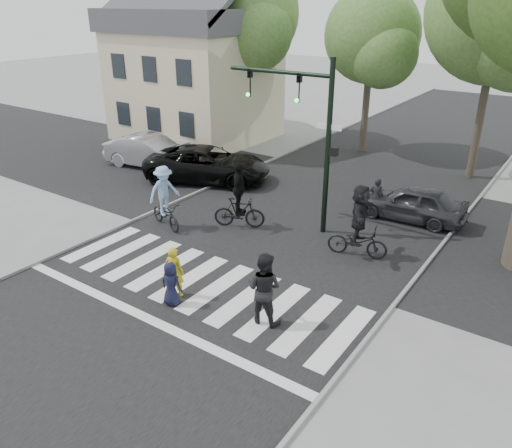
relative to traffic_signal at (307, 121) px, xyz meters
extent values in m
plane|color=gray|center=(-0.35, -6.20, -3.90)|extent=(120.00, 120.00, 0.00)
cube|color=black|center=(-0.35, -1.20, -3.90)|extent=(10.00, 70.00, 0.01)
cube|color=black|center=(-0.35, 1.80, -3.89)|extent=(70.00, 10.00, 0.01)
cube|color=gray|center=(-5.40, -1.20, -3.85)|extent=(0.10, 70.00, 0.10)
cube|color=gray|center=(4.70, -1.20, -3.85)|extent=(0.10, 70.00, 0.10)
cube|color=silver|center=(-4.85, -5.20, -3.89)|extent=(0.55, 3.00, 0.01)
cube|color=silver|center=(-3.85, -5.20, -3.89)|extent=(0.55, 3.00, 0.01)
cube|color=silver|center=(-2.85, -5.20, -3.89)|extent=(0.55, 3.00, 0.01)
cube|color=silver|center=(-1.85, -5.20, -3.89)|extent=(0.55, 3.00, 0.01)
cube|color=silver|center=(-0.85, -5.20, -3.89)|extent=(0.55, 3.00, 0.01)
cube|color=silver|center=(0.15, -5.20, -3.89)|extent=(0.55, 3.00, 0.01)
cube|color=silver|center=(1.15, -5.20, -3.89)|extent=(0.55, 3.00, 0.01)
cube|color=silver|center=(2.15, -5.20, -3.89)|extent=(0.55, 3.00, 0.01)
cube|color=silver|center=(3.15, -5.20, -3.89)|extent=(0.55, 3.00, 0.01)
cube|color=silver|center=(4.15, -5.20, -3.89)|extent=(0.55, 3.00, 0.01)
cube|color=silver|center=(-0.35, -7.40, -3.89)|extent=(10.00, 0.30, 0.01)
cylinder|color=black|center=(0.85, 0.00, -0.90)|extent=(0.18, 0.18, 6.00)
cylinder|color=black|center=(-1.15, 0.00, 1.50)|extent=(4.00, 0.14, 0.14)
imported|color=black|center=(-0.35, 0.00, 1.05)|extent=(0.16, 0.20, 1.00)
sphere|color=#19E533|center=(-0.35, -0.12, 0.65)|extent=(0.14, 0.14, 0.14)
imported|color=black|center=(-2.35, 0.00, 1.05)|extent=(0.16, 0.20, 1.00)
sphere|color=#19E533|center=(-2.35, -0.12, 0.65)|extent=(0.14, 0.14, 0.14)
cube|color=black|center=(1.07, 0.00, -0.90)|extent=(0.28, 0.18, 0.30)
cube|color=#FF660C|center=(1.18, 0.00, -0.90)|extent=(0.02, 0.14, 0.20)
cube|color=white|center=(0.85, 0.00, -0.10)|extent=(0.90, 0.04, 0.18)
cylinder|color=brown|center=(-14.35, 10.00, -0.93)|extent=(0.36, 0.36, 5.95)
sphere|color=#3F6A2F|center=(-14.35, 10.00, 2.47)|extent=(5.20, 5.20, 5.20)
sphere|color=#3F6A2F|center=(-13.31, 9.22, 1.62)|extent=(3.64, 3.64, 3.64)
cylinder|color=brown|center=(-9.35, 9.50, -0.68)|extent=(0.36, 0.36, 6.44)
sphere|color=#3F6A2F|center=(-9.35, 9.50, 3.00)|extent=(5.80, 5.80, 5.80)
sphere|color=#3F6A2F|center=(-8.19, 8.63, 2.08)|extent=(4.06, 4.06, 4.06)
cylinder|color=brown|center=(-2.35, 10.60, -1.10)|extent=(0.36, 0.36, 5.60)
sphere|color=#3F6A2F|center=(-2.35, 10.60, 2.10)|extent=(4.80, 4.80, 4.80)
sphere|color=#3F6A2F|center=(-1.39, 9.88, 1.30)|extent=(3.36, 3.36, 3.36)
cylinder|color=brown|center=(3.65, 9.30, -0.54)|extent=(0.36, 0.36, 6.72)
sphere|color=#3F6A2F|center=(3.65, 9.30, 3.30)|extent=(6.00, 6.00, 6.00)
cube|color=beige|center=(-11.85, 7.80, -0.90)|extent=(8.00, 7.00, 6.00)
cube|color=#47474C|center=(-11.85, 7.80, 2.70)|extent=(8.40, 7.40, 1.20)
cube|color=#47474C|center=(-11.85, 5.95, 3.70)|extent=(8.40, 3.69, 2.44)
cube|color=#47474C|center=(-11.85, 9.65, 3.70)|extent=(8.40, 3.69, 2.44)
cube|color=black|center=(-14.25, 4.28, -2.20)|extent=(1.00, 0.06, 1.30)
cube|color=black|center=(-14.25, 4.28, 0.40)|extent=(1.00, 0.06, 1.30)
cube|color=black|center=(-11.85, 4.28, -2.20)|extent=(1.00, 0.06, 1.30)
cube|color=black|center=(-11.85, 4.28, 0.40)|extent=(1.00, 0.06, 1.30)
cube|color=black|center=(-9.45, 4.28, -2.20)|extent=(1.00, 0.06, 1.30)
cube|color=black|center=(-9.45, 4.28, 0.40)|extent=(1.00, 0.06, 1.30)
cube|color=gray|center=(-10.35, 4.00, -3.50)|extent=(2.00, 1.20, 0.80)
imported|color=gold|center=(-0.56, -6.13, -3.15)|extent=(0.62, 0.49, 1.51)
imported|color=black|center=(-0.33, -6.51, -3.27)|extent=(0.68, 0.50, 1.27)
imported|color=black|center=(2.16, -5.74, -2.92)|extent=(1.04, 0.86, 1.96)
imported|color=black|center=(-4.06, -2.89, -3.42)|extent=(1.93, 1.15, 0.96)
imported|color=#86A8DB|center=(-4.06, -2.89, -2.50)|extent=(1.00, 1.33, 1.83)
imported|color=black|center=(-1.87, -1.36, -3.34)|extent=(1.90, 1.30, 1.12)
imported|color=black|center=(-1.87, -1.36, -2.43)|extent=(0.93, 1.22, 1.93)
imported|color=black|center=(2.60, -1.01, -3.40)|extent=(2.03, 1.12, 1.01)
imported|color=black|center=(2.60, -1.01, -2.43)|extent=(0.99, 1.88, 1.93)
imported|color=black|center=(-6.10, 1.91, -3.12)|extent=(6.20, 4.63, 1.56)
imported|color=#A4A3A8|center=(-9.76, 1.92, -3.12)|extent=(4.96, 2.45, 1.56)
imported|color=#2D2D31|center=(3.03, 2.87, -3.22)|extent=(4.06, 1.81, 1.36)
imported|color=black|center=(1.78, 2.47, -3.14)|extent=(0.58, 0.41, 1.52)
camera|label=1|loc=(8.16, -14.68, 3.71)|focal=35.00mm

